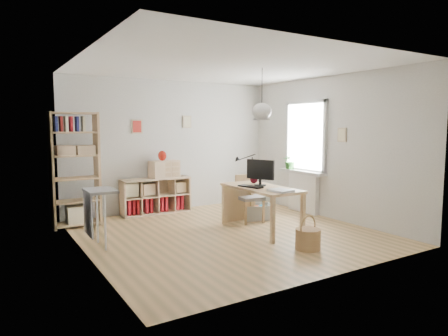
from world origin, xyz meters
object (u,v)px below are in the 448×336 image
tall_bookshelf (75,165)px  drawer_chest (164,169)px  storage_chest (257,209)px  monitor (260,171)px  desk (261,192)px  cube_shelf (154,199)px  chair (249,195)px

tall_bookshelf → drawer_chest: bearing=7.7°
storage_chest → monitor: size_ratio=1.58×
desk → cube_shelf: size_ratio=1.07×
desk → chair: bearing=72.2°
tall_bookshelf → cube_shelf: bearing=10.2°
storage_chest → monitor: monitor is taller
storage_chest → monitor: 1.12m
cube_shelf → storage_chest: cube_shelf is taller
chair → tall_bookshelf: bearing=162.9°
cube_shelf → storage_chest: 2.10m
chair → drawer_chest: drawer_chest is taller
desk → monitor: size_ratio=3.11×
cube_shelf → monitor: 2.48m
tall_bookshelf → storage_chest: bearing=-21.1°
desk → storage_chest: 1.02m
cube_shelf → chair: size_ratio=1.62×
cube_shelf → chair: (1.23, -1.57, 0.19)m
desk → tall_bookshelf: size_ratio=0.75×
tall_bookshelf → chair: (2.80, -1.29, -0.60)m
cube_shelf → chair: bearing=-51.8°
cube_shelf → monitor: bearing=-62.9°
drawer_chest → chair: bearing=-66.5°
storage_chest → cube_shelf: bearing=155.2°
drawer_chest → storage_chest: bearing=-58.0°
storage_chest → desk: bearing=-102.9°
desk → storage_chest: size_ratio=1.97×
tall_bookshelf → chair: bearing=-24.7°
cube_shelf → tall_bookshelf: bearing=-169.8°
storage_chest → drawer_chest: bearing=151.6°
tall_bookshelf → monitor: size_ratio=4.14×
chair → drawer_chest: (-1.02, 1.53, 0.40)m
chair → drawer_chest: bearing=131.4°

